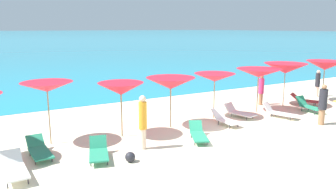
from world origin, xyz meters
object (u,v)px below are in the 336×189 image
umbrella_7 (325,65)px  lounge_chair_0 (309,106)px  beachgoer_4 (261,89)px  lounge_chair_4 (304,100)px  beach_ball (130,157)px  lounge_chair_6 (198,134)px  lounge_chair_3 (99,152)px  lounge_chair_10 (239,112)px  umbrella_1 (47,87)px  lounge_chair_8 (225,119)px  beachgoer_3 (318,83)px  beachgoer_2 (143,120)px  umbrella_2 (121,89)px  lounge_chair_5 (279,112)px  umbrella_4 (215,77)px  umbrella_5 (259,73)px  umbrella_3 (171,83)px  lounge_chair_9 (14,168)px  beachgoer_1 (323,104)px  umbrella_6 (285,68)px  lounge_chair_1 (39,150)px

umbrella_7 → lounge_chair_0: bearing=-157.1°
beachgoer_4 → lounge_chair_4: bearing=-158.2°
beach_ball → lounge_chair_6: bearing=12.6°
lounge_chair_3 → beach_ball: size_ratio=4.53×
lounge_chair_3 → lounge_chair_4: (12.33, 1.90, 0.04)m
umbrella_7 → lounge_chair_10: bearing=-179.2°
umbrella_1 → lounge_chair_8: 7.47m
beachgoer_3 → beachgoer_4: (-4.65, 0.07, 0.01)m
beachgoer_2 → beachgoer_3: size_ratio=1.17×
lounge_chair_10 → beachgoer_2: beachgoer_2 is taller
umbrella_2 → lounge_chair_5: umbrella_2 is taller
umbrella_4 → beachgoer_2: bearing=-156.2°
umbrella_5 → lounge_chair_5: size_ratio=1.36×
umbrella_3 → lounge_chair_8: umbrella_3 is taller
umbrella_1 → lounge_chair_9: size_ratio=1.52×
beach_ball → beachgoer_1: bearing=-2.0°
beachgoer_4 → lounge_chair_3: bearing=67.8°
umbrella_1 → beach_ball: bearing=-58.4°
umbrella_5 → beachgoer_2: size_ratio=1.21×
lounge_chair_6 → umbrella_1: bearing=179.4°
lounge_chair_6 → beachgoer_1: size_ratio=0.92×
lounge_chair_3 → lounge_chair_10: bearing=29.9°
umbrella_4 → beachgoer_3: 8.67m
umbrella_1 → umbrella_2: umbrella_1 is taller
lounge_chair_6 → beachgoer_4: beachgoer_4 is taller
umbrella_2 → umbrella_5: bearing=2.0°
umbrella_3 → lounge_chair_10: (3.69, -0.18, -1.67)m
lounge_chair_6 → umbrella_4: bearing=67.1°
umbrella_2 → lounge_chair_8: umbrella_2 is taller
umbrella_4 → lounge_chair_6: umbrella_4 is taller
lounge_chair_5 → umbrella_6: bearing=18.7°
lounge_chair_9 → umbrella_7: bearing=4.5°
umbrella_4 → umbrella_7: (7.44, -0.34, 0.18)m
umbrella_6 → beach_ball: size_ratio=7.01×
umbrella_7 → lounge_chair_3: (-13.74, -1.83, -1.86)m
umbrella_2 → beachgoer_2: bearing=-85.7°
beachgoer_2 → beachgoer_3: bearing=143.4°
umbrella_5 → lounge_chair_1: umbrella_5 is taller
lounge_chair_5 → lounge_chair_0: bearing=-17.7°
umbrella_1 → lounge_chair_5: (10.16, -1.55, -1.87)m
umbrella_2 → lounge_chair_8: 4.87m
lounge_chair_4 → lounge_chair_8: bearing=160.3°
lounge_chair_0 → lounge_chair_8: size_ratio=1.06×
lounge_chair_3 → lounge_chair_6: lounge_chair_3 is taller
lounge_chair_3 → beachgoer_4: bearing=33.6°
umbrella_4 → beach_ball: (-5.51, -2.90, -1.77)m
umbrella_2 → beachgoer_1: (8.23, -2.82, -0.95)m
lounge_chair_10 → umbrella_6: bearing=-5.5°
lounge_chair_9 → beach_ball: 3.36m
umbrella_2 → umbrella_3: umbrella_3 is taller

